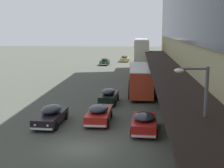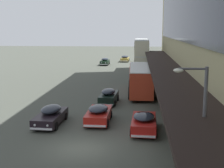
% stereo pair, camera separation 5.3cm
% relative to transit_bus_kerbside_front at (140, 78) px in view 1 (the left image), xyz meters
% --- Properties ---
extents(ground, '(240.00, 240.00, 0.00)m').
position_rel_transit_bus_kerbside_front_xyz_m(ground, '(-3.91, -18.08, -1.90)').
color(ground, '#44483F').
extents(transit_bus_kerbside_front, '(3.00, 10.84, 3.31)m').
position_rel_transit_bus_kerbside_front_xyz_m(transit_bus_kerbside_front, '(0.00, 0.00, 0.00)').
color(transit_bus_kerbside_front, '#AE341E').
rests_on(transit_bus_kerbside_front, ground).
extents(transit_bus_kerbside_rear, '(2.76, 10.39, 5.85)m').
position_rel_transit_bus_kerbside_front_xyz_m(transit_bus_kerbside_rear, '(0.28, 20.87, 1.27)').
color(transit_bus_kerbside_rear, beige).
rests_on(transit_bus_kerbside_rear, ground).
extents(sedan_trailing_mid, '(2.06, 4.48, 1.52)m').
position_rel_transit_bus_kerbside_front_xyz_m(sedan_trailing_mid, '(0.23, -14.28, -1.14)').
color(sedan_trailing_mid, '#A41815').
rests_on(sedan_trailing_mid, ground).
extents(sedan_oncoming_front, '(2.02, 4.59, 1.49)m').
position_rel_transit_bus_kerbside_front_xyz_m(sedan_oncoming_front, '(-3.52, -12.16, -1.15)').
color(sedan_oncoming_front, '#A61C15').
rests_on(sedan_oncoming_front, ground).
extents(sedan_trailing_near, '(1.88, 4.53, 1.52)m').
position_rel_transit_bus_kerbside_front_xyz_m(sedan_trailing_near, '(-7.52, 29.89, -1.14)').
color(sedan_trailing_near, black).
rests_on(sedan_trailing_near, ground).
extents(sedan_second_mid, '(1.94, 4.62, 1.60)m').
position_rel_transit_bus_kerbside_front_xyz_m(sedan_second_mid, '(-3.32, -5.30, -1.11)').
color(sedan_second_mid, black).
rests_on(sedan_second_mid, ground).
extents(sedan_far_back, '(2.12, 4.80, 1.48)m').
position_rel_transit_bus_kerbside_front_xyz_m(sedan_far_back, '(-3.49, 37.23, -1.16)').
color(sedan_far_back, olive).
rests_on(sedan_far_back, ground).
extents(sedan_lead_mid, '(2.06, 4.85, 1.54)m').
position_rel_transit_bus_kerbside_front_xyz_m(sedan_lead_mid, '(-7.39, -12.99, -1.14)').
color(sedan_lead_mid, black).
rests_on(sedan_lead_mid, ground).
extents(sedan_second_near, '(1.90, 4.75, 1.49)m').
position_rel_transit_bus_kerbside_front_xyz_m(sedan_second_near, '(0.27, 29.33, -1.16)').
color(sedan_second_near, gray).
rests_on(sedan_second_near, ground).
extents(vw_van, '(1.99, 4.59, 1.96)m').
position_rel_transit_bus_kerbside_front_xyz_m(vw_van, '(0.11, 9.75, -0.80)').
color(vw_van, teal).
rests_on(vw_van, ground).
extents(pedestrian_at_kerb, '(0.59, 0.36, 1.86)m').
position_rel_transit_bus_kerbside_front_xyz_m(pedestrian_at_kerb, '(2.56, -15.23, -0.72)').
color(pedestrian_at_kerb, '#23373D').
rests_on(pedestrian_at_kerb, sidewalk_kerb).
extents(street_lamp, '(1.50, 0.28, 6.04)m').
position_rel_transit_bus_kerbside_front_xyz_m(street_lamp, '(2.49, -23.72, 1.82)').
color(street_lamp, '#4C4C51').
rests_on(street_lamp, sidewalk_kerb).
extents(fire_hydrant, '(0.20, 0.40, 0.70)m').
position_rel_transit_bus_kerbside_front_xyz_m(fire_hydrant, '(2.57, -20.44, -1.40)').
color(fire_hydrant, red).
rests_on(fire_hydrant, sidewalk_kerb).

